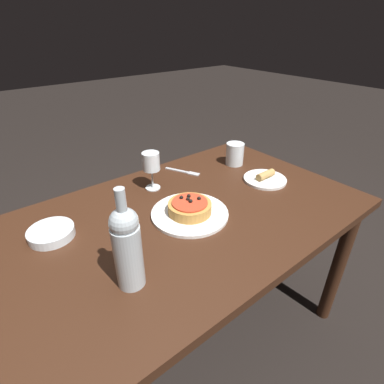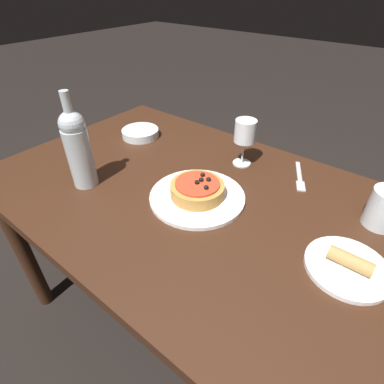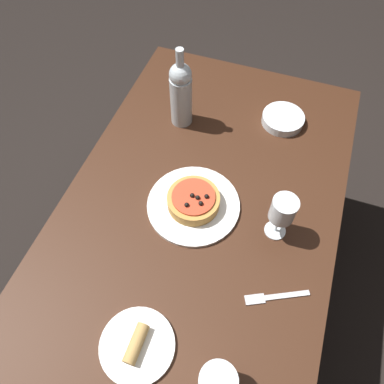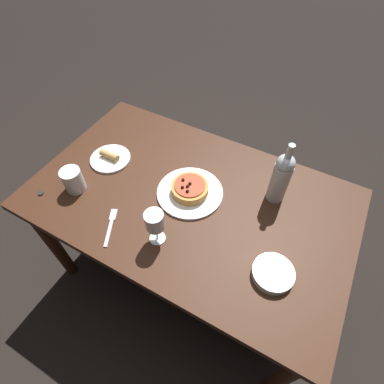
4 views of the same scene
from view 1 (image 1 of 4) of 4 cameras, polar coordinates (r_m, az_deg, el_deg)
name	(u,v)px [view 1 (image 1 of 4)]	position (r m, az deg, el deg)	size (l,w,h in m)	color
ground_plane	(186,333)	(1.64, -1.09, -25.24)	(14.00, 14.00, 0.00)	black
dining_table	(185,232)	(1.18, -1.38, -7.59)	(1.38, 0.84, 0.71)	#381E11
dinner_plate	(190,213)	(1.11, -0.43, -4.10)	(0.29, 0.29, 0.01)	white
pizza	(190,207)	(1.10, -0.44, -2.89)	(0.16, 0.16, 0.06)	#BC843D
wine_glass	(151,163)	(1.25, -7.79, 5.51)	(0.07, 0.07, 0.16)	silver
wine_bottle	(127,246)	(0.79, -12.25, -10.06)	(0.08, 0.08, 0.30)	#B2BCC1
water_cup	(235,154)	(1.50, 8.16, 7.19)	(0.09, 0.09, 0.11)	silver
side_bowl	(51,233)	(1.11, -25.22, -7.06)	(0.15, 0.15, 0.03)	silver
fork	(184,172)	(1.42, -1.47, 3.86)	(0.10, 0.17, 0.00)	#B7B7BC
side_plate	(265,178)	(1.38, 13.73, 2.51)	(0.19, 0.19, 0.05)	white
bottle_cap	(236,152)	(1.66, 8.35, 7.57)	(0.02, 0.02, 0.01)	black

